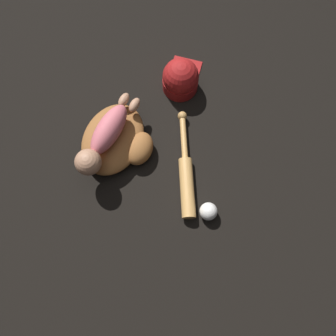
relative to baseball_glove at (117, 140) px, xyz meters
The scene contains 6 objects.
ground_plane 0.06m from the baseball_glove, 18.02° to the left, with size 6.00×6.00×0.00m, color black.
baseball_glove is the anchor object (origin of this frame).
baby_figure 0.10m from the baseball_glove, 53.17° to the right, with size 0.36×0.25×0.10m.
baseball_bat 0.32m from the baseball_glove, 60.69° to the left, with size 0.46×0.06×0.06m.
baseball 0.47m from the baseball_glove, 49.39° to the left, with size 0.07×0.07×0.07m.
baseball_cap 0.38m from the baseball_glove, 135.11° to the left, with size 0.24×0.19×0.16m.
Camera 1 is at (0.49, 0.18, 1.28)m, focal length 35.00 mm.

